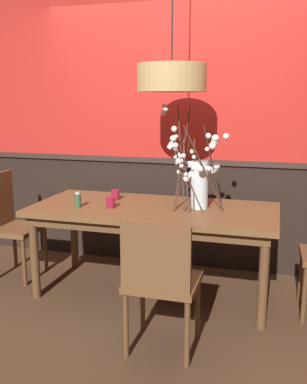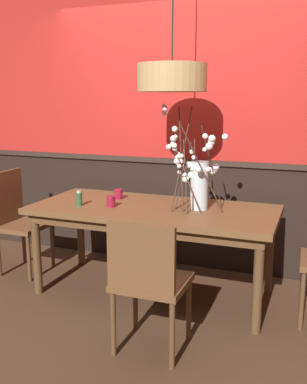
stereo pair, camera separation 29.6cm
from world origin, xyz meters
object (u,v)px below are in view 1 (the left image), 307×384
(chair_head_west_end, at_px, (10,220))
(candle_holder_nearer_edge, at_px, (116,195))
(candle_holder_nearer_center, at_px, (111,202))
(condiment_bottle, at_px, (78,200))
(dining_table, at_px, (154,216))
(vase_with_blossoms, at_px, (197,178))
(chair_near_side_right, at_px, (160,278))
(chair_far_side_left, at_px, (152,209))
(pendant_lamp, at_px, (172,78))

(chair_head_west_end, xyz_separation_m, candle_holder_nearer_edge, (0.98, 0.16, 0.26))
(candle_holder_nearer_center, height_order, condiment_bottle, condiment_bottle)
(dining_table, bearing_deg, candle_holder_nearer_edge, 157.56)
(vase_with_blossoms, relative_size, candle_holder_nearer_center, 8.98)
(vase_with_blossoms, xyz_separation_m, condiment_bottle, (-0.94, -0.23, -0.19))
(chair_near_side_right, xyz_separation_m, chair_far_side_left, (-0.56, 1.74, -0.01))
(chair_near_side_right, xyz_separation_m, vase_with_blossoms, (0.06, 0.91, 0.49))
(chair_near_side_right, bearing_deg, vase_with_blossoms, 86.35)
(chair_far_side_left, bearing_deg, dining_table, -73.02)
(dining_table, bearing_deg, chair_far_side_left, 106.98)
(chair_far_side_left, distance_m, candle_holder_nearer_edge, 0.78)
(condiment_bottle, relative_size, pendant_lamp, 0.10)
(dining_table, relative_size, candle_holder_nearer_edge, 22.84)
(candle_holder_nearer_center, bearing_deg, chair_head_west_end, 172.83)
(vase_with_blossoms, bearing_deg, pendant_lamp, 172.99)
(dining_table, bearing_deg, chair_near_side_right, -71.24)
(chair_near_side_right, height_order, candle_holder_nearer_center, chair_near_side_right)
(chair_head_west_end, height_order, condiment_bottle, chair_head_west_end)
(vase_with_blossoms, bearing_deg, dining_table, -173.25)
(condiment_bottle, bearing_deg, candle_holder_nearer_center, 11.89)
(chair_near_side_right, distance_m, chair_head_west_end, 1.89)
(candle_holder_nearer_center, xyz_separation_m, pendant_lamp, (0.45, 0.20, 0.98))
(dining_table, distance_m, chair_head_west_end, 1.39)
(candle_holder_nearer_edge, bearing_deg, dining_table, -22.44)
(pendant_lamp, bearing_deg, condiment_bottle, -160.54)
(candle_holder_nearer_edge, bearing_deg, pendant_lamp, -10.18)
(chair_near_side_right, height_order, chair_head_west_end, chair_head_west_end)
(chair_head_west_end, bearing_deg, candle_holder_nearer_edge, 9.21)
(chair_head_west_end, relative_size, candle_holder_nearer_edge, 11.03)
(chair_far_side_left, bearing_deg, candle_holder_nearer_center, -93.37)
(candle_holder_nearer_center, distance_m, condiment_bottle, 0.27)
(dining_table, height_order, candle_holder_nearer_center, candle_holder_nearer_center)
(candle_holder_nearer_edge, bearing_deg, vase_with_blossoms, -9.24)
(chair_far_side_left, height_order, vase_with_blossoms, vase_with_blossoms)
(vase_with_blossoms, height_order, candle_holder_nearer_edge, vase_with_blossoms)
(dining_table, relative_size, pendant_lamp, 1.58)
(dining_table, distance_m, condiment_bottle, 0.64)
(vase_with_blossoms, xyz_separation_m, pendant_lamp, (-0.22, 0.03, 0.78))
(vase_with_blossoms, bearing_deg, candle_holder_nearer_edge, 170.76)
(chair_far_side_left, xyz_separation_m, condiment_bottle, (-0.32, -1.06, 0.31))
(dining_table, bearing_deg, vase_with_blossoms, 6.75)
(candle_holder_nearer_center, bearing_deg, candle_holder_nearer_edge, 103.43)
(pendant_lamp, bearing_deg, chair_near_side_right, -79.98)
(chair_far_side_left, xyz_separation_m, candle_holder_nearer_center, (-0.06, -1.00, 0.30))
(condiment_bottle, distance_m, pendant_lamp, 1.24)
(candle_holder_nearer_edge, bearing_deg, chair_far_side_left, 79.70)
(chair_near_side_right, bearing_deg, dining_table, 108.76)
(chair_head_west_end, relative_size, candle_holder_nearer_center, 10.48)
(chair_near_side_right, height_order, vase_with_blossoms, vase_with_blossoms)
(chair_far_side_left, distance_m, condiment_bottle, 1.15)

